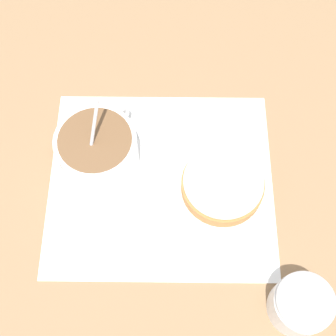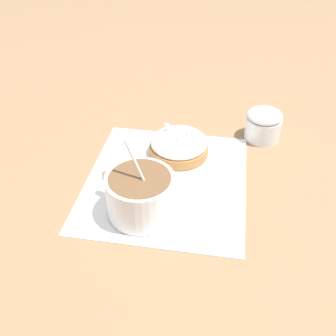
% 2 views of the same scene
% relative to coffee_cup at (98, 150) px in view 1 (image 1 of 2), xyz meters
% --- Properties ---
extents(ground_plane, '(3.00, 3.00, 0.00)m').
position_rel_coffee_cup_xyz_m(ground_plane, '(0.08, -0.01, -0.04)').
color(ground_plane, '#93704C').
extents(paper_napkin, '(0.30, 0.28, 0.00)m').
position_rel_coffee_cup_xyz_m(paper_napkin, '(0.08, -0.01, -0.04)').
color(paper_napkin, white).
rests_on(paper_napkin, ground_plane).
extents(coffee_cup, '(0.09, 0.12, 0.11)m').
position_rel_coffee_cup_xyz_m(coffee_cup, '(0.00, 0.00, 0.00)').
color(coffee_cup, white).
rests_on(coffee_cup, paper_napkin).
extents(frosted_pastry, '(0.10, 0.10, 0.04)m').
position_rel_coffee_cup_xyz_m(frosted_pastry, '(0.15, -0.01, -0.02)').
color(frosted_pastry, '#B2753D').
rests_on(frosted_pastry, paper_napkin).
extents(sugar_bowl, '(0.06, 0.06, 0.06)m').
position_rel_coffee_cup_xyz_m(sugar_bowl, '(0.24, -0.14, -0.01)').
color(sugar_bowl, white).
rests_on(sugar_bowl, ground_plane).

